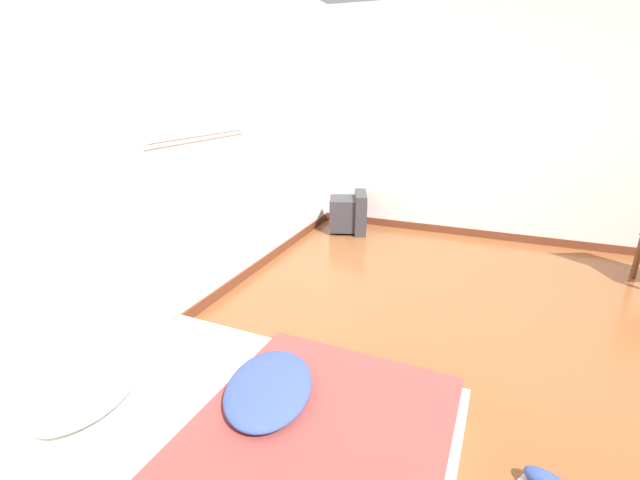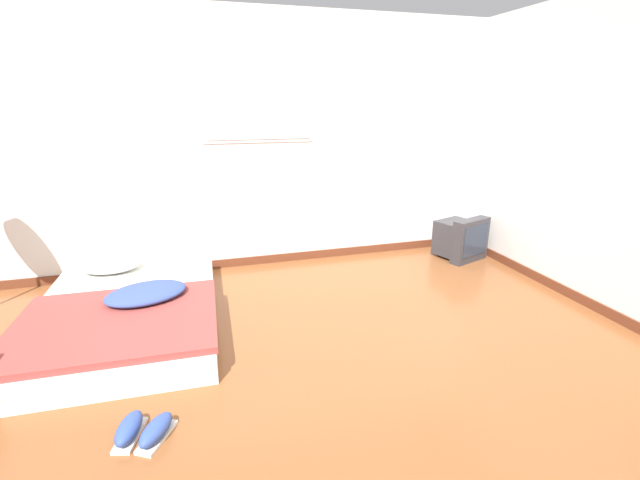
# 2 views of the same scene
# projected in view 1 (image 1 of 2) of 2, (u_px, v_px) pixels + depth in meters

# --- Properties ---
(ground_plane) EXTENTS (20.00, 20.00, 0.00)m
(ground_plane) POSITION_uv_depth(u_px,v_px,m) (544.00, 391.00, 2.52)
(ground_plane) COLOR brown
(wall_back) EXTENTS (7.96, 0.08, 2.60)m
(wall_back) POSITION_uv_depth(u_px,v_px,m) (178.00, 147.00, 2.99)
(wall_back) COLOR white
(wall_back) RESTS_ON ground_plane
(wall_right) EXTENTS (0.08, 7.36, 2.60)m
(wall_right) POSITION_uv_depth(u_px,v_px,m) (545.00, 128.00, 4.54)
(wall_right) COLOR white
(wall_right) RESTS_ON ground_plane
(mattress_bed) EXTENTS (1.43, 1.97, 0.34)m
(mattress_bed) POSITION_uv_depth(u_px,v_px,m) (246.00, 435.00, 2.04)
(mattress_bed) COLOR silver
(mattress_bed) RESTS_ON ground_plane
(crt_tv) EXTENTS (0.57, 0.56, 0.49)m
(crt_tv) POSITION_uv_depth(u_px,v_px,m) (350.00, 213.00, 5.26)
(crt_tv) COLOR #333338
(crt_tv) RESTS_ON ground_plane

